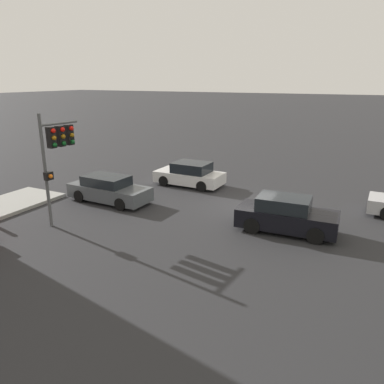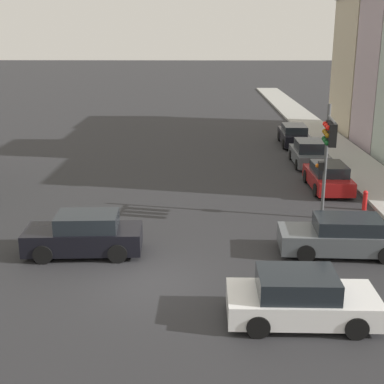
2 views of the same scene
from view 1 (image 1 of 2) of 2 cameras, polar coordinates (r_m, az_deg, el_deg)
ground_plane at (r=19.36m, az=8.42°, el=-2.26°), size 300.00×300.00×0.00m
traffic_signal at (r=17.33m, az=-19.89°, el=6.63°), size 0.54×2.11×4.94m
crossing_car_0 at (r=16.42m, az=14.14°, el=-3.47°), size 4.25×2.00×1.54m
crossing_car_1 at (r=22.85m, az=-0.31°, el=2.67°), size 4.14×2.02×1.44m
crossing_car_2 at (r=20.27m, az=-12.55°, el=0.37°), size 4.55×1.96×1.40m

